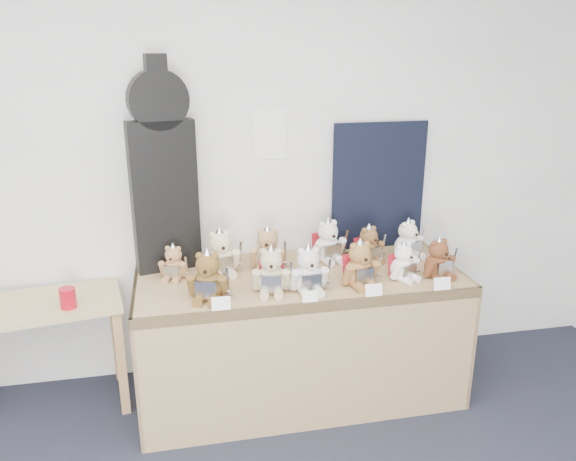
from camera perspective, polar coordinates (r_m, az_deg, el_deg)
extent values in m
plane|color=white|center=(3.42, -12.84, 6.11)|extent=(6.00, 0.00, 6.00)
cube|color=white|center=(3.43, -1.85, 9.72)|extent=(0.21, 0.00, 0.30)
cube|color=#9D844F|center=(3.28, 1.22, -4.91)|extent=(1.89, 0.79, 0.06)
cube|color=#9D844F|center=(3.12, 2.78, -13.78)|extent=(1.88, 0.03, 0.78)
cube|color=#9D844F|center=(3.38, -14.77, -11.69)|extent=(0.02, 0.78, 0.78)
cube|color=#9D844F|center=(3.73, 15.42, -8.70)|extent=(0.02, 0.78, 0.78)
cube|color=tan|center=(3.44, -23.61, -6.95)|extent=(0.89, 0.59, 0.04)
cube|color=#A37546|center=(3.42, -16.58, -12.81)|extent=(0.06, 0.06, 0.65)
cube|color=#A37546|center=(3.75, -17.09, -9.92)|extent=(0.06, 0.06, 0.65)
cube|color=black|center=(3.29, -12.41, 3.34)|extent=(0.39, 0.19, 0.87)
cylinder|color=black|center=(3.20, -13.09, 12.82)|extent=(0.34, 0.18, 0.33)
cube|color=black|center=(3.19, -13.27, 15.16)|extent=(0.13, 0.12, 0.22)
cube|color=black|center=(3.63, 9.18, 4.45)|extent=(0.61, 0.03, 0.81)
cylinder|color=#B40C1C|center=(3.28, -21.46, -6.41)|extent=(0.09, 0.09, 0.11)
ellipsoid|color=brown|center=(2.96, -8.07, -5.55)|extent=(0.20, 0.19, 0.17)
sphere|color=brown|center=(2.92, -8.17, -3.49)|extent=(0.13, 0.13, 0.13)
cylinder|color=brown|center=(2.87, -8.37, -4.06)|extent=(0.06, 0.04, 0.05)
sphere|color=black|center=(2.86, -8.44, -4.20)|extent=(0.02, 0.02, 0.02)
sphere|color=brown|center=(2.91, -9.00, -2.56)|extent=(0.04, 0.04, 0.04)
sphere|color=brown|center=(2.89, -7.41, -2.61)|extent=(0.04, 0.04, 0.04)
cylinder|color=brown|center=(2.96, -9.71, -5.50)|extent=(0.07, 0.10, 0.13)
cylinder|color=brown|center=(2.93, -6.58, -5.62)|extent=(0.07, 0.10, 0.13)
cylinder|color=brown|center=(2.94, -9.00, -6.86)|extent=(0.08, 0.12, 0.05)
cylinder|color=brown|center=(2.92, -7.51, -6.93)|extent=(0.08, 0.12, 0.05)
cube|color=silver|center=(2.90, -8.33, -6.00)|extent=(0.11, 0.05, 0.09)
cone|color=silver|center=(2.90, -8.21, -2.50)|extent=(0.11, 0.11, 0.08)
cube|color=silver|center=(2.90, -6.14, -5.28)|extent=(0.02, 0.04, 0.18)
cube|color=silver|center=(2.93, -6.10, -6.51)|extent=(0.05, 0.02, 0.01)
ellipsoid|color=tan|center=(3.01, -1.70, -4.99)|extent=(0.19, 0.17, 0.17)
sphere|color=tan|center=(2.97, -1.72, -3.02)|extent=(0.12, 0.12, 0.12)
cylinder|color=tan|center=(2.93, -1.72, -3.56)|extent=(0.05, 0.04, 0.05)
sphere|color=black|center=(2.91, -1.72, -3.69)|extent=(0.02, 0.02, 0.02)
sphere|color=tan|center=(2.96, -2.50, -2.17)|extent=(0.04, 0.04, 0.04)
sphere|color=tan|center=(2.96, -0.97, -2.16)|extent=(0.04, 0.04, 0.04)
cylinder|color=tan|center=(2.99, -3.22, -5.01)|extent=(0.06, 0.10, 0.12)
cylinder|color=tan|center=(2.99, -0.19, -4.98)|extent=(0.06, 0.10, 0.12)
cylinder|color=tan|center=(2.98, -2.41, -6.27)|extent=(0.07, 0.11, 0.05)
cylinder|color=tan|center=(2.98, -0.97, -6.25)|extent=(0.07, 0.11, 0.05)
cube|color=silver|center=(2.95, -1.70, -5.41)|extent=(0.11, 0.04, 0.09)
cone|color=silver|center=(2.95, -1.73, -2.09)|extent=(0.10, 0.10, 0.08)
cube|color=silver|center=(2.97, 0.30, -4.63)|extent=(0.02, 0.04, 0.17)
cube|color=silver|center=(3.00, 0.30, -5.80)|extent=(0.05, 0.01, 0.01)
cube|color=maroon|center=(3.07, -1.71, -4.31)|extent=(0.14, 0.05, 0.15)
ellipsoid|color=silver|center=(3.02, 2.05, -4.90)|extent=(0.17, 0.15, 0.17)
sphere|color=silver|center=(2.98, 2.08, -2.92)|extent=(0.12, 0.12, 0.12)
cylinder|color=silver|center=(2.94, 2.35, -3.45)|extent=(0.05, 0.03, 0.05)
sphere|color=black|center=(2.92, 2.46, -3.58)|extent=(0.02, 0.02, 0.02)
sphere|color=silver|center=(2.95, 1.34, -2.13)|extent=(0.04, 0.04, 0.04)
sphere|color=silver|center=(2.98, 2.82, -2.00)|extent=(0.04, 0.04, 0.04)
cylinder|color=silver|center=(2.98, 0.69, -5.05)|extent=(0.05, 0.09, 0.13)
cylinder|color=silver|center=(3.02, 3.62, -4.75)|extent=(0.05, 0.09, 0.13)
cylinder|color=silver|center=(2.98, 1.65, -6.24)|extent=(0.06, 0.11, 0.05)
cylinder|color=silver|center=(3.00, 3.05, -6.09)|extent=(0.06, 0.11, 0.05)
cube|color=silver|center=(2.96, 2.40, -5.31)|extent=(0.11, 0.02, 0.09)
cone|color=silver|center=(2.96, 2.09, -1.98)|extent=(0.10, 0.10, 0.08)
cube|color=silver|center=(3.01, 4.15, -4.36)|extent=(0.02, 0.04, 0.18)
cube|color=silver|center=(3.04, 4.12, -5.52)|extent=(0.05, 0.01, 0.01)
ellipsoid|color=olive|center=(3.12, 7.22, -4.28)|extent=(0.19, 0.17, 0.17)
sphere|color=olive|center=(3.08, 7.30, -2.35)|extent=(0.12, 0.12, 0.12)
cylinder|color=olive|center=(3.04, 7.76, -2.84)|extent=(0.06, 0.04, 0.05)
sphere|color=black|center=(3.03, 7.93, -2.95)|extent=(0.02, 0.02, 0.02)
sphere|color=olive|center=(3.04, 6.68, -1.61)|extent=(0.04, 0.04, 0.04)
sphere|color=olive|center=(3.08, 7.99, -1.42)|extent=(0.04, 0.04, 0.04)
cylinder|color=olive|center=(3.07, 6.10, -4.49)|extent=(0.06, 0.10, 0.13)
cylinder|color=olive|center=(3.14, 8.69, -4.05)|extent=(0.06, 0.10, 0.13)
cylinder|color=olive|center=(3.08, 7.08, -5.59)|extent=(0.07, 0.12, 0.05)
cylinder|color=olive|center=(3.11, 8.31, -5.37)|extent=(0.07, 0.12, 0.05)
cube|color=silver|center=(3.07, 7.80, -4.64)|extent=(0.11, 0.04, 0.09)
cone|color=silver|center=(3.06, 7.34, -1.44)|extent=(0.10, 0.10, 0.08)
cube|color=silver|center=(3.13, 9.23, -3.64)|extent=(0.02, 0.04, 0.18)
cube|color=silver|center=(3.16, 9.17, -4.77)|extent=(0.05, 0.02, 0.01)
cube|color=maroon|center=(3.17, 6.69, -3.66)|extent=(0.14, 0.05, 0.15)
ellipsoid|color=white|center=(3.24, 11.56, -3.82)|extent=(0.18, 0.17, 0.14)
sphere|color=white|center=(3.21, 11.66, -2.25)|extent=(0.10, 0.10, 0.10)
cylinder|color=white|center=(3.18, 12.23, -2.61)|extent=(0.05, 0.04, 0.04)
sphere|color=black|center=(3.17, 12.43, -2.69)|extent=(0.02, 0.02, 0.02)
sphere|color=white|center=(3.17, 11.28, -1.69)|extent=(0.03, 0.03, 0.03)
sphere|color=white|center=(3.22, 12.13, -1.44)|extent=(0.03, 0.03, 0.03)
cylinder|color=white|center=(3.18, 10.94, -4.08)|extent=(0.07, 0.09, 0.11)
cylinder|color=white|center=(3.28, 12.61, -3.53)|extent=(0.07, 0.09, 0.11)
cylinder|color=white|center=(3.21, 11.75, -4.89)|extent=(0.08, 0.10, 0.04)
cylinder|color=white|center=(3.25, 12.54, -4.62)|extent=(0.08, 0.10, 0.04)
cube|color=silver|center=(3.21, 12.27, -4.06)|extent=(0.09, 0.05, 0.08)
cone|color=silver|center=(3.19, 11.71, -1.50)|extent=(0.09, 0.09, 0.07)
cube|color=silver|center=(3.28, 13.03, -3.16)|extent=(0.02, 0.04, 0.15)
cube|color=silver|center=(3.30, 12.96, -4.08)|extent=(0.04, 0.02, 0.01)
cube|color=maroon|center=(3.27, 10.90, -3.37)|extent=(0.12, 0.07, 0.13)
ellipsoid|color=brown|center=(3.32, 14.91, -3.52)|extent=(0.18, 0.17, 0.15)
sphere|color=brown|center=(3.28, 15.06, -1.88)|extent=(0.11, 0.11, 0.11)
cylinder|color=brown|center=(3.25, 15.61, -2.26)|extent=(0.05, 0.04, 0.05)
sphere|color=black|center=(3.24, 15.82, -2.35)|extent=(0.02, 0.02, 0.02)
sphere|color=brown|center=(3.24, 14.66, -1.27)|extent=(0.04, 0.04, 0.04)
sphere|color=brown|center=(3.29, 15.58, -1.06)|extent=(0.04, 0.04, 0.04)
cylinder|color=brown|center=(3.25, 14.23, -3.74)|extent=(0.07, 0.09, 0.11)
cylinder|color=brown|center=(3.35, 16.04, -3.26)|extent=(0.07, 0.09, 0.11)
cylinder|color=brown|center=(3.27, 15.05, -4.63)|extent=(0.07, 0.11, 0.05)
cylinder|color=brown|center=(3.32, 15.91, -4.39)|extent=(0.07, 0.11, 0.05)
cube|color=silver|center=(3.27, 15.62, -3.78)|extent=(0.10, 0.05, 0.08)
cone|color=silver|center=(3.26, 15.13, -1.10)|extent=(0.09, 0.09, 0.07)
cube|color=silver|center=(3.35, 16.49, -2.89)|extent=(0.02, 0.04, 0.16)
cube|color=silver|center=(3.37, 16.40, -3.85)|extent=(0.05, 0.02, 0.01)
ellipsoid|color=beige|center=(3.27, -6.86, -3.14)|extent=(0.20, 0.18, 0.17)
sphere|color=beige|center=(3.23, -6.94, -1.22)|extent=(0.13, 0.13, 0.13)
cylinder|color=beige|center=(3.18, -6.68, -1.69)|extent=(0.06, 0.04, 0.05)
sphere|color=black|center=(3.16, -6.59, -1.80)|extent=(0.02, 0.02, 0.02)
sphere|color=beige|center=(3.20, -7.69, -0.47)|extent=(0.04, 0.04, 0.04)
sphere|color=beige|center=(3.22, -6.26, -0.30)|extent=(0.04, 0.04, 0.04)
cylinder|color=beige|center=(3.23, -8.18, -3.32)|extent=(0.06, 0.10, 0.13)
cylinder|color=beige|center=(3.27, -5.37, -2.94)|extent=(0.06, 0.10, 0.13)
cylinder|color=beige|center=(3.22, -7.22, -4.42)|extent=(0.07, 0.12, 0.05)
cylinder|color=beige|center=(3.24, -5.88, -4.24)|extent=(0.07, 0.12, 0.05)
cube|color=silver|center=(3.21, -6.55, -3.48)|extent=(0.11, 0.04, 0.10)
cone|color=silver|center=(3.21, -6.97, -0.31)|extent=(0.11, 0.11, 0.08)
cube|color=silver|center=(3.25, -4.87, -2.53)|extent=(0.02, 0.04, 0.18)
cube|color=silver|center=(3.28, -4.84, -3.67)|extent=(0.05, 0.02, 0.01)
ellipsoid|color=tan|center=(3.31, -2.07, -2.75)|extent=(0.20, 0.18, 0.17)
sphere|color=tan|center=(3.28, -2.10, -0.90)|extent=(0.12, 0.12, 0.12)
cylinder|color=tan|center=(3.23, -2.18, -1.37)|extent=(0.06, 0.04, 0.05)
sphere|color=black|center=(3.21, -2.22, -1.48)|extent=(0.02, 0.02, 0.02)
sphere|color=tan|center=(3.26, -2.81, -0.09)|extent=(0.04, 0.04, 0.04)
sphere|color=tan|center=(3.26, -1.40, -0.12)|extent=(0.04, 0.04, 0.04)
cylinder|color=tan|center=(3.30, -3.50, -2.71)|extent=(0.07, 0.10, 0.13)
cylinder|color=tan|center=(3.28, -0.72, -2.77)|extent=(0.07, 0.10, 0.13)
cylinder|color=tan|center=(3.28, -2.82, -3.89)|extent=(0.08, 0.12, 0.05)
cylinder|color=tan|center=(3.27, -1.50, -3.92)|extent=(0.08, 0.12, 0.05)
cube|color=silver|center=(3.25, -2.19, -3.09)|extent=(0.11, 0.05, 0.09)
cone|color=silver|center=(3.26, -2.11, -0.03)|extent=(0.11, 0.11, 0.08)
cube|color=silver|center=(3.26, -0.29, -2.45)|extent=(0.02, 0.04, 0.18)
cube|color=silver|center=(3.29, -0.29, -3.55)|extent=(0.05, 0.02, 0.01)
ellipsoid|color=silver|center=(3.45, 4.02, -1.89)|extent=(0.20, 0.19, 0.17)
sphere|color=silver|center=(3.41, 4.06, -0.09)|extent=(0.13, 0.13, 0.13)
cylinder|color=silver|center=(3.37, 4.52, -0.50)|extent=(0.06, 0.04, 0.05)
sphere|color=black|center=(3.36, 4.69, -0.59)|extent=(0.02, 0.02, 0.02)
sphere|color=silver|center=(3.38, 3.49, 0.59)|extent=(0.04, 0.04, 0.04)
sphere|color=silver|center=(3.42, 4.67, 0.78)|extent=(0.04, 0.04, 0.04)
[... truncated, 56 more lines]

